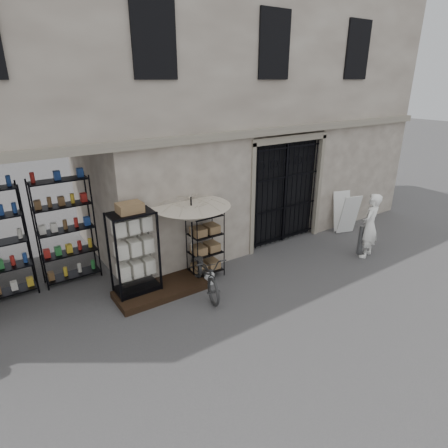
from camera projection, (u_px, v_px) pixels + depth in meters
ground at (288, 291)px, 8.43m from camera, size 80.00×80.00×0.00m
main_building at (193, 77)px, 9.87m from camera, size 14.00×4.00×9.00m
shop_recess at (37, 234)px, 7.67m from camera, size 3.00×1.70×3.00m
shop_shelving at (32, 237)px, 8.12m from camera, size 2.70×0.50×2.50m
iron_gate at (281, 191)px, 10.56m from camera, size 2.50×0.21×3.00m
step_platform at (161, 290)px, 8.33m from camera, size 2.00×0.90×0.15m
display_cabinet at (135, 257)px, 7.91m from camera, size 1.04×0.85×1.95m
wire_rack at (205, 245)px, 8.82m from camera, size 0.84×0.71×1.66m
market_umbrella at (191, 209)px, 8.24m from camera, size 1.68×1.71×2.48m
white_bucket at (209, 278)px, 8.73m from camera, size 0.29×0.29×0.23m
bicycle at (205, 290)px, 8.45m from camera, size 0.83×1.08×1.83m
steel_bollard at (361, 240)px, 10.08m from camera, size 0.19×0.19×0.81m
shopkeeper at (365, 256)px, 10.11m from camera, size 1.16×1.86×0.42m
easel_sign at (345, 213)px, 11.46m from camera, size 0.75×0.81×1.22m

